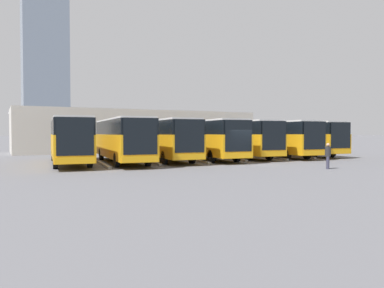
{
  "coord_description": "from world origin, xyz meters",
  "views": [
    {
      "loc": [
        15.81,
        22.34,
        2.29
      ],
      "look_at": [
        1.16,
        -6.0,
        1.33
      ],
      "focal_mm": 35.0,
      "sensor_mm": 36.0,
      "label": 1
    }
  ],
  "objects": [
    {
      "name": "curb_divider_4",
      "position": [
        5.61,
        -4.32,
        0.07
      ],
      "size": [
        0.81,
        5.48,
        0.15
      ],
      "primitive_type": "cube",
      "rotation": [
        0.0,
        0.0,
        -0.1
      ],
      "color": "#9E9E99",
      "rests_on": "ground_plane"
    },
    {
      "name": "bus_2",
      "position": [
        -3.74,
        -6.38,
        1.86
      ],
      "size": [
        3.66,
        12.24,
        3.33
      ],
      "rotation": [
        0.0,
        0.0,
        -0.1
      ],
      "color": "orange",
      "rests_on": "ground_plane"
    },
    {
      "name": "station_building",
      "position": [
        0.0,
        -23.24,
        2.54
      ],
      "size": [
        29.43,
        11.87,
        5.01
      ],
      "color": "beige",
      "rests_on": "ground_plane"
    },
    {
      "name": "bus_6",
      "position": [
        11.22,
        -6.18,
        1.86
      ],
      "size": [
        3.66,
        12.24,
        3.33
      ],
      "rotation": [
        0.0,
        0.0,
        -0.1
      ],
      "color": "orange",
      "rests_on": "ground_plane"
    },
    {
      "name": "bus_1",
      "position": [
        -7.48,
        -5.86,
        1.86
      ],
      "size": [
        3.66,
        12.24,
        3.33
      ],
      "rotation": [
        0.0,
        0.0,
        -0.1
      ],
      "color": "orange",
      "rests_on": "ground_plane"
    },
    {
      "name": "ground_plane",
      "position": [
        0.0,
        0.0,
        0.0
      ],
      "size": [
        600.0,
        600.0,
        0.0
      ],
      "primitive_type": "plane",
      "color": "#5B5B60"
    },
    {
      "name": "pedestrian",
      "position": [
        -2.71,
        5.28,
        0.88
      ],
      "size": [
        0.52,
        0.52,
        1.64
      ],
      "rotation": [
        0.0,
        0.0,
        3.96
      ],
      "color": "#38384C",
      "rests_on": "ground_plane"
    },
    {
      "name": "bus_0",
      "position": [
        -11.21,
        -6.53,
        1.86
      ],
      "size": [
        3.66,
        12.24,
        3.33
      ],
      "rotation": [
        0.0,
        0.0,
        -0.1
      ],
      "color": "orange",
      "rests_on": "ground_plane"
    },
    {
      "name": "bus_5",
      "position": [
        7.48,
        -5.41,
        1.86
      ],
      "size": [
        3.66,
        12.24,
        3.33
      ],
      "rotation": [
        0.0,
        0.0,
        -0.1
      ],
      "color": "orange",
      "rests_on": "ground_plane"
    },
    {
      "name": "curb_divider_5",
      "position": [
        9.35,
        -3.62,
        0.07
      ],
      "size": [
        0.81,
        5.48,
        0.15
      ],
      "primitive_type": "cube",
      "rotation": [
        0.0,
        0.0,
        -0.1
      ],
      "color": "#9E9E99",
      "rests_on": "ground_plane"
    },
    {
      "name": "bus_3",
      "position": [
        0.0,
        -5.76,
        1.86
      ],
      "size": [
        3.66,
        12.24,
        3.33
      ],
      "rotation": [
        0.0,
        0.0,
        -0.1
      ],
      "color": "orange",
      "rests_on": "ground_plane"
    },
    {
      "name": "bus_4",
      "position": [
        3.74,
        -6.1,
        1.86
      ],
      "size": [
        3.66,
        12.24,
        3.33
      ],
      "rotation": [
        0.0,
        0.0,
        -0.1
      ],
      "color": "orange",
      "rests_on": "ground_plane"
    },
    {
      "name": "curb_divider_0",
      "position": [
        -9.35,
        -4.74,
        0.07
      ],
      "size": [
        0.81,
        5.48,
        0.15
      ],
      "primitive_type": "cube",
      "rotation": [
        0.0,
        0.0,
        -0.1
      ],
      "color": "#9E9E99",
      "rests_on": "ground_plane"
    },
    {
      "name": "curb_divider_2",
      "position": [
        -1.87,
        -4.6,
        0.07
      ],
      "size": [
        0.81,
        5.48,
        0.15
      ],
      "primitive_type": "cube",
      "rotation": [
        0.0,
        0.0,
        -0.1
      ],
      "color": "#9E9E99",
      "rests_on": "ground_plane"
    },
    {
      "name": "curb_divider_3",
      "position": [
        1.87,
        -3.98,
        0.07
      ],
      "size": [
        0.81,
        5.48,
        0.15
      ],
      "primitive_type": "cube",
      "rotation": [
        0.0,
        0.0,
        -0.1
      ],
      "color": "#9E9E99",
      "rests_on": "ground_plane"
    },
    {
      "name": "curb_divider_1",
      "position": [
        -5.61,
        -4.08,
        0.07
      ],
      "size": [
        0.81,
        5.48,
        0.15
      ],
      "primitive_type": "cube",
      "rotation": [
        0.0,
        0.0,
        -0.1
      ],
      "color": "#9E9E99",
      "rests_on": "ground_plane"
    },
    {
      "name": "office_tower",
      "position": [
        -5.85,
        -186.5,
        39.65
      ],
      "size": [
        21.86,
        21.86,
        80.5
      ],
      "color": "#7F8EA3",
      "rests_on": "ground_plane"
    }
  ]
}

